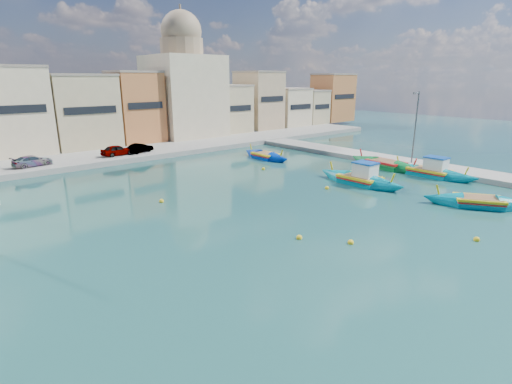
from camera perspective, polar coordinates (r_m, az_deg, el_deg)
name	(u,v)px	position (r m, az deg, el deg)	size (l,w,h in m)	color
ground	(365,216)	(29.14, 15.25, -3.35)	(160.00, 160.00, 0.00)	#113334
east_quay	(471,174)	(44.76, 28.33, 2.30)	(4.00, 70.00, 0.50)	gray
north_quay	(152,151)	(53.15, -14.64, 5.65)	(80.00, 8.00, 0.60)	gray
north_townhouses	(168,108)	(62.14, -12.50, 11.59)	(83.20, 7.87, 10.19)	tan
church_block	(184,84)	(64.21, -10.29, 14.89)	(10.00, 10.00, 19.10)	beige
quay_street_lamp	(415,127)	(45.99, 21.77, 8.59)	(1.18, 0.16, 8.00)	#595B60
parked_cars	(95,153)	(48.73, -21.96, 5.17)	(15.65, 2.29, 1.26)	#4C1919
luzzu_turquoise_cabin	(430,172)	(43.02, 23.57, 2.58)	(2.21, 9.63, 3.09)	#008CA1
luzzu_blue_cabin	(360,180)	(37.65, 14.63, 1.68)	(2.35, 9.14, 3.23)	#00839A
luzzu_cyan_mid	(386,165)	(45.26, 18.02, 3.65)	(3.11, 9.74, 2.83)	#0B7431
luzzu_green	(266,156)	(48.15, 1.37, 5.09)	(2.23, 7.93, 2.48)	#002BA7
luzzu_cyan_south	(478,203)	(34.49, 29.19, -1.38)	(6.18, 8.00, 2.55)	#007E96
mooring_buoys	(332,202)	(31.68, 10.75, -1.35)	(26.11, 22.97, 0.36)	yellow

